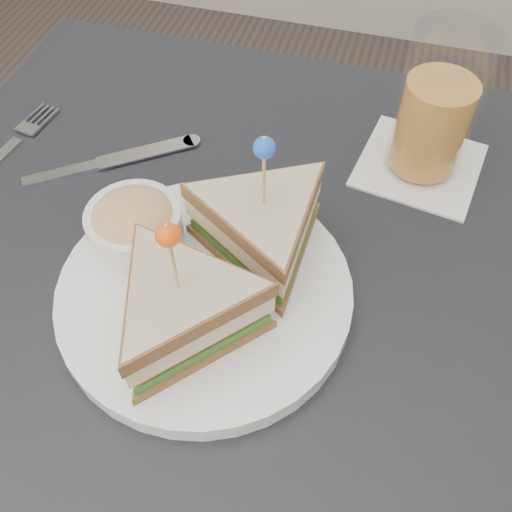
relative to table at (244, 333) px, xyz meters
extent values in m
plane|color=#3F3833|center=(0.00, 0.00, -0.67)|extent=(3.50, 3.50, 0.00)
cube|color=black|center=(0.00, 0.00, 0.06)|extent=(0.80, 0.80, 0.03)
cylinder|color=black|center=(-0.35, 0.35, -0.31)|extent=(0.04, 0.04, 0.72)
cylinder|color=black|center=(0.35, 0.35, -0.31)|extent=(0.04, 0.04, 0.72)
cylinder|color=white|center=(-0.03, -0.02, 0.08)|extent=(0.35, 0.35, 0.02)
cylinder|color=white|center=(-0.03, -0.02, 0.09)|extent=(0.35, 0.35, 0.01)
cylinder|color=#E1B581|center=(-0.03, -0.07, 0.20)|extent=(0.00, 0.00, 0.09)
sphere|color=#FF5210|center=(-0.03, -0.07, 0.23)|extent=(0.02, 0.02, 0.02)
cylinder|color=#E1B581|center=(0.01, 0.04, 0.20)|extent=(0.00, 0.00, 0.09)
sphere|color=blue|center=(0.01, 0.04, 0.23)|extent=(0.02, 0.02, 0.02)
cylinder|color=white|center=(-0.12, 0.02, 0.11)|extent=(0.12, 0.12, 0.04)
ellipsoid|color=#E0B772|center=(-0.12, 0.02, 0.13)|extent=(0.10, 0.10, 0.04)
cube|color=silver|center=(-0.32, 0.16, 0.08)|extent=(0.03, 0.02, 0.00)
cube|color=white|center=(-0.24, 0.10, 0.08)|extent=(0.08, 0.07, 0.01)
cube|color=white|center=(-0.17, 0.16, 0.08)|extent=(0.10, 0.08, 0.00)
cylinder|color=white|center=(-0.12, 0.19, 0.08)|extent=(0.03, 0.03, 0.00)
cube|color=white|center=(0.14, 0.22, 0.08)|extent=(0.15, 0.15, 0.00)
cylinder|color=gold|center=(0.14, 0.22, 0.14)|extent=(0.09, 0.09, 0.10)
cylinder|color=white|center=(0.14, 0.22, 0.16)|extent=(0.10, 0.10, 0.17)
cube|color=white|center=(0.16, 0.23, 0.18)|extent=(0.03, 0.03, 0.02)
cube|color=white|center=(0.13, 0.22, 0.18)|extent=(0.03, 0.03, 0.02)
camera|label=1|loc=(0.10, -0.29, 0.53)|focal=40.00mm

